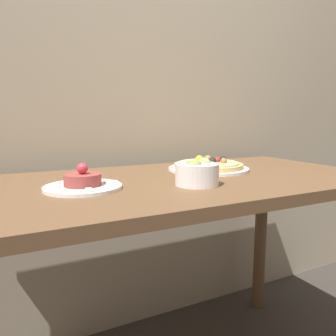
# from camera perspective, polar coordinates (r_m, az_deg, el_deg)

# --- Properties ---
(back_wall) EXTENTS (8.00, 0.05, 2.60)m
(back_wall) POSITION_cam_1_polar(r_m,az_deg,el_deg) (1.54, -7.15, 19.97)
(back_wall) COLOR tan
(back_wall) RESTS_ON ground_plane
(dining_table) EXTENTS (1.42, 0.70, 0.80)m
(dining_table) POSITION_cam_1_polar(r_m,az_deg,el_deg) (1.12, 1.64, -7.50)
(dining_table) COLOR brown
(dining_table) RESTS_ON ground_plane
(pizza_plate) EXTENTS (0.31, 0.31, 0.06)m
(pizza_plate) POSITION_cam_1_polar(r_m,az_deg,el_deg) (1.27, 7.04, 0.36)
(pizza_plate) COLOR white
(pizza_plate) RESTS_ON dining_table
(tartare_plate) EXTENTS (0.22, 0.22, 0.07)m
(tartare_plate) POSITION_cam_1_polar(r_m,az_deg,el_deg) (0.96, -14.60, -2.62)
(tartare_plate) COLOR white
(tartare_plate) RESTS_ON dining_table
(small_bowl) EXTENTS (0.13, 0.13, 0.08)m
(small_bowl) POSITION_cam_1_polar(r_m,az_deg,el_deg) (0.99, 5.04, -0.91)
(small_bowl) COLOR white
(small_bowl) RESTS_ON dining_table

